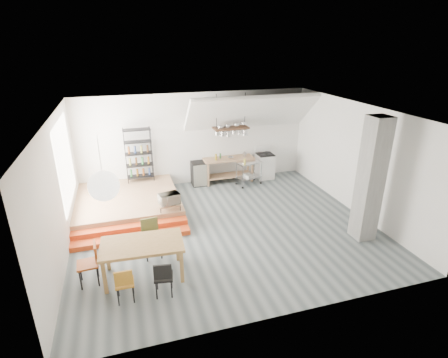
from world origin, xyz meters
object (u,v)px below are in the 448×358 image
object	(u,v)px
rolling_cart	(249,170)
mini_fridge	(199,173)
dining_table	(142,247)
stove	(265,165)

from	to	relation	value
rolling_cart	mini_fridge	world-z (taller)	same
dining_table	rolling_cart	xyz separation A→B (m)	(4.02, 4.22, -0.18)
dining_table	mini_fridge	bearing A→B (deg)	67.28
rolling_cart	stove	bearing A→B (deg)	15.15
stove	mini_fridge	world-z (taller)	stove
mini_fridge	dining_table	bearing A→B (deg)	-116.14
dining_table	stove	bearing A→B (deg)	47.56
rolling_cart	mini_fridge	bearing A→B (deg)	148.97
stove	rolling_cart	bearing A→B (deg)	-150.16
stove	mini_fridge	size ratio (longest dim) A/B	1.39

